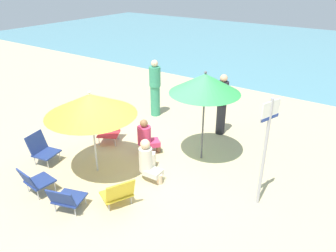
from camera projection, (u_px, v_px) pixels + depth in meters
name	position (u px, v px, depth m)	size (l,w,h in m)	color
ground_plane	(138.00, 167.00, 7.37)	(40.00, 40.00, 0.00)	#CCB789
sea_water	(306.00, 50.00, 18.07)	(40.00, 16.00, 0.01)	#5693A3
umbrella_green	(205.00, 84.00, 6.94)	(1.56, 1.56, 2.11)	#4C4C51
umbrella_yellow	(90.00, 105.00, 6.58)	(1.88, 1.88, 1.86)	silver
beach_chair_a	(42.00, 148.00, 7.44)	(0.66, 0.61, 0.69)	navy
beach_chair_b	(118.00, 193.00, 6.04)	(0.71, 0.72, 0.62)	gold
beach_chair_c	(35.00, 180.00, 6.35)	(0.52, 0.58, 0.61)	navy
beach_chair_d	(66.00, 198.00, 5.89)	(0.66, 0.68, 0.58)	navy
beach_chair_e	(109.00, 130.00, 8.37)	(0.71, 0.71, 0.59)	red
person_a	(146.00, 136.00, 7.75)	(0.52, 0.54, 0.90)	#DB3866
person_b	(222.00, 104.00, 8.55)	(0.29, 0.29, 1.65)	black
person_c	(148.00, 161.00, 6.75)	(0.54, 0.30, 0.94)	silver
person_d	(155.00, 88.00, 9.67)	(0.34, 0.34, 1.71)	#389970
warning_sign	(266.00, 139.00, 5.67)	(0.16, 0.44, 2.13)	#ADADB2
beach_bag	(149.00, 160.00, 7.32)	(0.27, 0.17, 0.36)	silver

